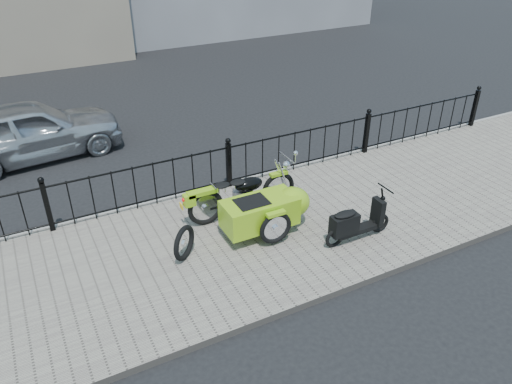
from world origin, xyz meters
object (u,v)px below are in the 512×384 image
motorcycle_sidecar (265,206)px  spare_tire (184,243)px  sedan_car (30,130)px  scooter (354,223)px

motorcycle_sidecar → spare_tire: (-1.58, -0.16, -0.17)m
motorcycle_sidecar → sedan_car: size_ratio=0.56×
motorcycle_sidecar → scooter: 1.58m
spare_tire → sedan_car: 5.67m
scooter → sedan_car: size_ratio=0.33×
motorcycle_sidecar → spare_tire: motorcycle_sidecar is taller
sedan_car → scooter: bearing=-150.1°
scooter → spare_tire: bearing=162.5°
motorcycle_sidecar → sedan_car: bearing=122.4°
scooter → spare_tire: scooter is taller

